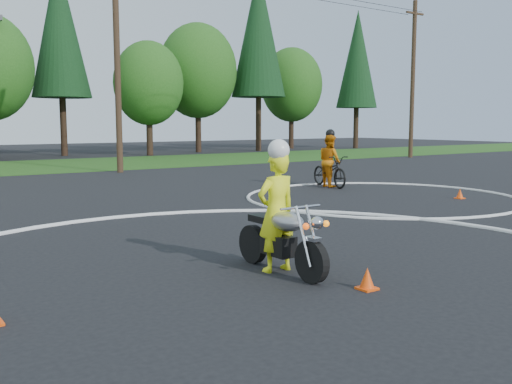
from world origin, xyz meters
TOP-DOWN VIEW (x-y plane):
  - ground at (0.00, 0.00)m, footprint 120.00×120.00m
  - course_markings at (2.17, 4.35)m, footprint 19.05×19.05m
  - primary_motorcycle at (0.25, 2.85)m, footprint 0.72×2.05m
  - rider_primary_grp at (0.25, 2.99)m, footprint 0.66×0.44m
  - rider_second_grp at (8.76, 11.09)m, footprint 1.13×2.21m
  - traffic_cones at (3.38, 3.00)m, footprint 20.62×11.44m
  - treeline at (14.78, 34.61)m, footprint 38.20×8.10m
  - utility_poles at (5.00, 21.00)m, footprint 41.60×1.12m

SIDE VIEW (x-z plane):
  - ground at x=0.00m, z-range 0.00..0.00m
  - course_markings at x=2.17m, z-range -0.05..0.07m
  - traffic_cones at x=3.38m, z-range -0.01..0.29m
  - primary_motorcycle at x=0.25m, z-range -0.02..1.06m
  - rider_second_grp at x=8.76m, z-range -0.30..1.73m
  - rider_primary_grp at x=0.25m, z-range -0.04..1.96m
  - utility_poles at x=5.00m, z-range 0.20..10.20m
  - treeline at x=14.78m, z-range -0.64..13.88m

